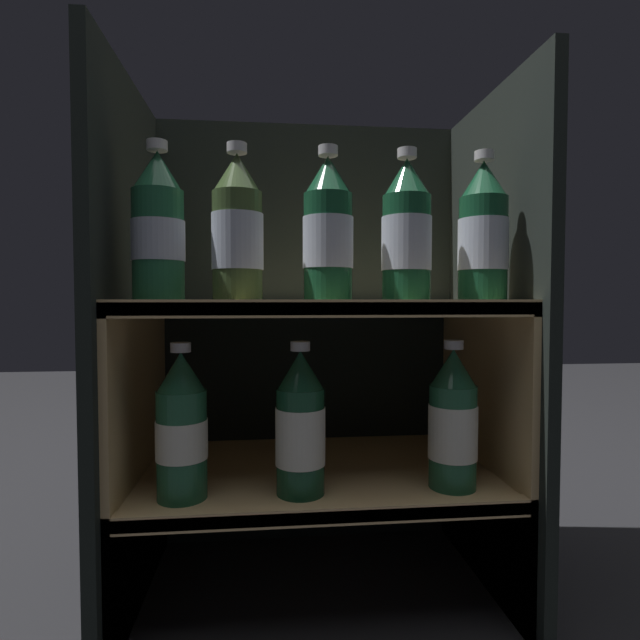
{
  "coord_description": "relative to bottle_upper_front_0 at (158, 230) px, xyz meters",
  "views": [
    {
      "loc": [
        -0.08,
        -0.68,
        0.51
      ],
      "look_at": [
        0.0,
        0.13,
        0.48
      ],
      "focal_mm": 28.0,
      "sensor_mm": 36.0,
      "label": 1
    }
  ],
  "objects": [
    {
      "name": "fridge_back_wall",
      "position": [
        0.24,
        0.31,
        -0.17
      ],
      "size": [
        0.65,
        0.02,
        0.87
      ],
      "primitive_type": "cube",
      "color": "black",
      "rests_on": "ground_plane"
    },
    {
      "name": "fridge_side_left",
      "position": [
        -0.08,
        0.11,
        -0.17
      ],
      "size": [
        0.02,
        0.41,
        0.87
      ],
      "primitive_type": "cube",
      "color": "black",
      "rests_on": "ground_plane"
    },
    {
      "name": "fridge_side_right",
      "position": [
        0.56,
        0.11,
        -0.17
      ],
      "size": [
        0.02,
        0.41,
        0.87
      ],
      "primitive_type": "cube",
      "color": "black",
      "rests_on": "ground_plane"
    },
    {
      "name": "shelf_lower",
      "position": [
        0.24,
        0.1,
        -0.43
      ],
      "size": [
        0.61,
        0.37,
        0.22
      ],
      "color": "tan",
      "rests_on": "ground_plane"
    },
    {
      "name": "shelf_upper",
      "position": [
        0.24,
        0.11,
        -0.24
      ],
      "size": [
        0.61,
        0.37,
        0.51
      ],
      "color": "tan",
      "rests_on": "ground_plane"
    },
    {
      "name": "bottle_upper_front_0",
      "position": [
        0.0,
        0.0,
        0.0
      ],
      "size": [
        0.08,
        0.08,
        0.23
      ],
      "color": "#1E5638",
      "rests_on": "shelf_upper"
    },
    {
      "name": "bottle_upper_front_1",
      "position": [
        0.11,
        0.0,
        -0.0
      ],
      "size": [
        0.08,
        0.08,
        0.23
      ],
      "color": "#384C28",
      "rests_on": "shelf_upper"
    },
    {
      "name": "bottle_upper_front_2",
      "position": [
        0.25,
        0.0,
        -0.0
      ],
      "size": [
        0.08,
        0.08,
        0.23
      ],
      "color": "#144228",
      "rests_on": "shelf_upper"
    },
    {
      "name": "bottle_upper_front_3",
      "position": [
        0.37,
        0.0,
        -0.0
      ],
      "size": [
        0.08,
        0.08,
        0.23
      ],
      "color": "#144228",
      "rests_on": "shelf_upper"
    },
    {
      "name": "bottle_upper_front_4",
      "position": [
        0.49,
        0.0,
        -0.0
      ],
      "size": [
        0.08,
        0.08,
        0.23
      ],
      "color": "#144228",
      "rests_on": "shelf_upper"
    },
    {
      "name": "bottle_lower_front_0",
      "position": [
        0.03,
        0.0,
        -0.29
      ],
      "size": [
        0.08,
        0.08,
        0.23
      ],
      "color": "#1E5638",
      "rests_on": "shelf_lower"
    },
    {
      "name": "bottle_lower_front_1",
      "position": [
        0.21,
        0.0,
        -0.29
      ],
      "size": [
        0.08,
        0.08,
        0.23
      ],
      "color": "#144228",
      "rests_on": "shelf_lower"
    },
    {
      "name": "bottle_lower_front_2",
      "position": [
        0.45,
        0.0,
        -0.29
      ],
      "size": [
        0.08,
        0.08,
        0.23
      ],
      "color": "#1E5638",
      "rests_on": "shelf_lower"
    }
  ]
}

